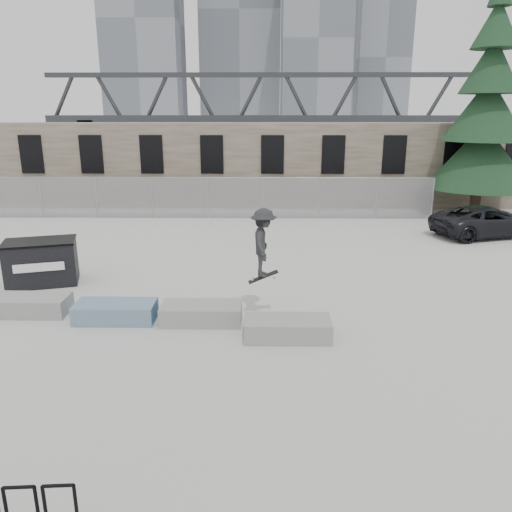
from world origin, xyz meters
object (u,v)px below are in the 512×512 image
Objects in this scene: planter_center_left at (116,311)px; spruce_tree at (485,121)px; dumpster at (42,262)px; suv at (487,221)px; planter_center_right at (201,313)px; planter_offset at (288,328)px; planter_far_left at (30,304)px; skateboarder at (263,243)px.

planter_center_left is 0.17× the size of spruce_tree.
suv is at bearing 4.63° from dumpster.
planter_center_right is 5.96m from dumpster.
suv reaches higher than planter_offset.
spruce_tree is at bearing -31.68° from suv.
spruce_tree is at bearing 47.86° from planter_center_right.
planter_center_right is at bearing -45.46° from dumpster.
dumpster reaches higher than planter_offset.
dumpster is (-0.66, 2.38, 0.43)m from planter_far_left.
planter_far_left and planter_center_left have the same top height.
skateboarder is at bearing 6.65° from planter_center_left.
planter_far_left is 21.75m from spruce_tree.
planter_center_left is (2.37, -0.41, 0.00)m from planter_far_left.
dumpster is 7.26m from skateboarder.
planter_far_left is at bearing 170.18° from planter_center_left.
planter_offset is at bearing -125.11° from spruce_tree.
planter_far_left is 2.50m from dumpster.
suv is 12.88m from skateboarder.
suv reaches higher than planter_center_right.
planter_center_right is 0.17× the size of spruce_tree.
spruce_tree is (14.45, 13.48, 4.38)m from planter_center_left.
skateboarder is at bearing 117.22° from suv.
spruce_tree is at bearing 14.79° from dumpster.
spruce_tree reaches higher than dumpster.
spruce_tree is (16.82, 13.07, 4.38)m from planter_far_left.
planter_center_right is at bearing -6.09° from planter_far_left.
suv is at bearing 48.60° from planter_offset.
planter_center_right is 2.34m from skateboarder.
planter_center_left is at bearing 109.32° from suv.
planter_center_right is 0.43× the size of suv.
planter_center_right is at bearing -132.14° from spruce_tree.
suv is 2.40× the size of skateboarder.
dumpster is 17.38m from suv.
dumpster is (-5.21, 2.86, 0.43)m from planter_center_right.
suv is (15.53, 8.69, 0.38)m from planter_far_left.
planter_center_left is 0.86× the size of dumpster.
dumpster is (-7.33, 3.74, 0.43)m from planter_offset.
spruce_tree reaches higher than planter_offset.
planter_center_right and planter_offset have the same top height.
dumpster is 0.51× the size of suv.
planter_center_left is at bearing -136.98° from spruce_tree.
planter_center_left is 4.40m from planter_offset.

